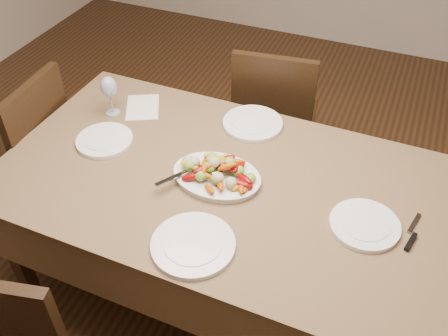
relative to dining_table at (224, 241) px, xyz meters
The scene contains 14 objects.
floor 0.43m from the dining_table, 126.97° to the right, with size 6.00×6.00×0.00m, color #382111.
dining_table is the anchor object (origin of this frame).
chair_far 0.89m from the dining_table, 93.00° to the left, with size 0.42×0.42×0.95m, color black, non-canonical shape.
chair_left 1.14m from the dining_table, behind, with size 0.42×0.42×0.95m, color black, non-canonical shape.
serving_platter 0.39m from the dining_table, 155.71° to the right, with size 0.35×0.26×0.02m, color white.
roasted_vegetables 0.45m from the dining_table, 155.71° to the right, with size 0.29×0.19×0.09m, color #740807, non-canonical shape.
serving_spoon 0.44m from the dining_table, 152.20° to the right, with size 0.28×0.06×0.03m, color #9EA0A8, non-canonical shape.
plate_left 0.69m from the dining_table, behind, with size 0.25×0.25×0.02m, color white.
plate_right 0.69m from the dining_table, ahead, with size 0.25×0.25×0.02m, color white.
plate_far 0.55m from the dining_table, 92.86° to the left, with size 0.27×0.27×0.02m, color white.
plate_near 0.53m from the dining_table, 84.86° to the right, with size 0.30×0.30×0.02m, color white.
wine_glass 0.85m from the dining_table, 161.01° to the left, with size 0.08×0.08×0.20m, color #8C99A5, non-canonical shape.
menu_card 0.74m from the dining_table, 149.90° to the left, with size 0.15×0.21×0.00m, color silver.
table_knife 0.83m from the dining_table, ahead, with size 0.02×0.20×0.01m, color #9EA0A8, non-canonical shape.
Camera 1 is at (0.68, -1.19, 2.11)m, focal length 40.00 mm.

